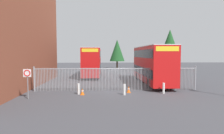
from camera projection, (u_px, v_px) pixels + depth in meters
The scene contains 12 objects.
ground_plane at pixel (111, 79), 26.23m from camera, with size 100.00×100.00×0.00m, color #3D3D42.
palisade_fence at pixel (116, 78), 18.19m from camera, with size 15.66×0.14×2.35m.
double_decker_bus_near_gate at pixel (152, 63), 22.57m from camera, with size 2.54×10.81×4.42m.
double_decker_bus_behind_fence_left at pixel (92, 61), 29.92m from camera, with size 2.54×10.81×4.42m.
bollard_near_left at pixel (79, 89), 16.54m from camera, with size 0.20×0.20×0.95m, color silver.
bollard_center_front at pixel (124, 89), 16.28m from camera, with size 0.20×0.20×0.95m, color silver.
bollard_near_right at pixel (164, 88), 16.91m from camera, with size 0.20×0.20×0.95m, color silver.
traffic_cone_by_gate at pixel (129, 89), 17.32m from camera, with size 0.34×0.34×0.59m.
traffic_cone_mid_forecourt at pixel (82, 92), 16.33m from camera, with size 0.34×0.34×0.59m.
speed_limit_sign_post at pixel (27, 77), 14.68m from camera, with size 0.60×0.14×2.40m.
tree_tall_back at pixel (117, 50), 44.75m from camera, with size 3.54×3.54×6.89m.
tree_short_side at pixel (170, 45), 41.79m from camera, with size 4.86×4.86×8.90m.
Camera 1 is at (-1.07, -18.03, 3.54)m, focal length 30.38 mm.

